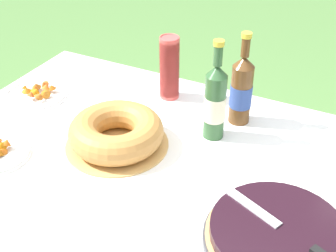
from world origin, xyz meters
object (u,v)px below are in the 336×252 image
Objects in this scene: cider_bottle_amber at (241,90)px; cup_stack at (169,68)px; serving_knife at (289,232)px; cider_bottle_green at (215,102)px; berry_tart at (277,236)px; bundt_cake at (116,132)px; snack_plate_left at (36,94)px.

cup_stack is at bearing 172.16° from cider_bottle_amber.
serving_knife is 1.04× the size of cider_bottle_green.
bundt_cake is at bearing 163.22° from berry_tart.
cup_stack is (0.01, 0.36, 0.07)m from bundt_cake.
serving_knife is at bearing -58.92° from cider_bottle_amber.
cider_bottle_green is at bearing -33.74° from cup_stack.
berry_tart is 0.78m from cup_stack.
cider_bottle_amber is (0.30, 0.32, 0.07)m from bundt_cake.
berry_tart is 0.50m from cider_bottle_green.
serving_knife is 0.59m from cider_bottle_amber.
cup_stack reaches higher than snack_plate_left.
bundt_cake is 0.36m from cup_stack.
cider_bottle_amber reaches higher than serving_knife.
cup_stack reaches higher than berry_tart.
berry_tart is 0.57m from cider_bottle_amber.
berry_tart is at bearing -16.39° from snack_plate_left.
bundt_cake is at bearing 6.38° from serving_knife.
snack_plate_left is at bearing 6.90° from serving_knife.
berry_tart reaches higher than snack_plate_left.
snack_plate_left is (-0.69, -0.07, -0.12)m from cider_bottle_green.
serving_knife reaches higher than berry_tart.
bundt_cake is 1.43× the size of snack_plate_left.
cider_bottle_amber is at bearing -7.84° from cup_stack.
snack_plate_left is at bearing 164.13° from bundt_cake.
cider_bottle_amber is 1.40× the size of snack_plate_left.
serving_knife reaches higher than snack_plate_left.
bundt_cake reaches higher than berry_tart.
cider_bottle_amber reaches higher than cup_stack.
cider_bottle_amber is 0.77m from snack_plate_left.
serving_knife is 1.08× the size of cider_bottle_amber.
bundt_cake is at bearing -143.04° from cider_bottle_green.
serving_knife is 1.06× the size of bundt_cake.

